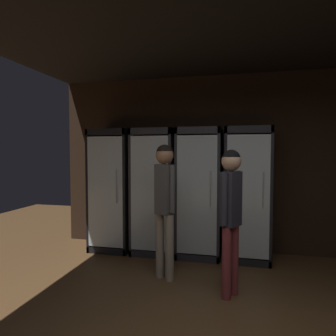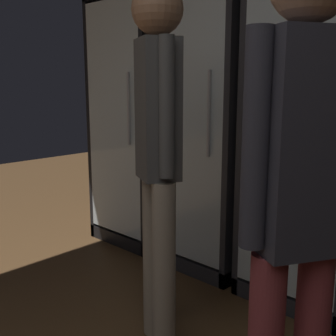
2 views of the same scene
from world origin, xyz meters
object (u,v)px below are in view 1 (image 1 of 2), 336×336
Objects in this scene: cooler_far_left at (115,191)px; shopper_near at (165,196)px; cooler_center at (200,193)px; cooler_left at (156,192)px; shopper_far at (231,205)px; cooler_right at (247,195)px.

shopper_near is at bearing -42.15° from cooler_far_left.
cooler_center is (1.41, -0.00, 0.00)m from cooler_far_left.
cooler_far_left is 1.00× the size of cooler_left.
cooler_left is 1.00× the size of cooler_center.
cooler_center is at bearing -0.05° from cooler_far_left.
cooler_far_left is 2.29m from shopper_far.
cooler_far_left is at bearing -179.98° from cooler_left.
cooler_right is at bearing -0.04° from cooler_far_left.
cooler_left is at bearing 111.53° from shopper_near.
shopper_near is (1.09, -0.99, 0.09)m from cooler_far_left.
cooler_right is at bearing -0.02° from cooler_center.
cooler_right reaches higher than shopper_near.
cooler_left and cooler_center have the same top height.
cooler_far_left reaches higher than shopper_far.
shopper_far is at bearing -19.27° from shopper_near.
shopper_near is (-0.31, -0.99, 0.09)m from cooler_center.
cooler_far_left and cooler_right have the same top height.
cooler_center is 1.16× the size of shopper_near.
cooler_center reaches higher than shopper_far.
shopper_far is (1.20, -1.27, 0.06)m from cooler_left.
cooler_far_left is at bearing 179.96° from cooler_right.
cooler_left reaches higher than shopper_far.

